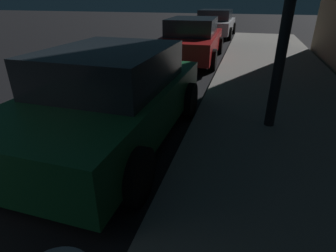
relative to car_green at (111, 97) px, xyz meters
name	(u,v)px	position (x,y,z in m)	size (l,w,h in m)	color
car_green	(111,97)	(0.00, 0.00, 0.00)	(2.18, 4.08, 1.43)	#19592D
car_red	(192,40)	(0.00, 6.33, -0.01)	(2.10, 4.56, 1.43)	maroon
car_silver	(215,23)	(0.00, 13.04, -0.01)	(2.18, 4.55, 1.43)	#B7B7BF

